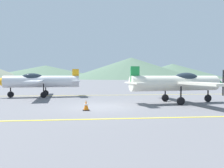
# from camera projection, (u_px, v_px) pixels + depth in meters

# --- Properties ---
(ground_plane) EXTENTS (400.00, 400.00, 0.00)m
(ground_plane) POSITION_uv_depth(u_px,v_px,m) (100.00, 107.00, 13.67)
(ground_plane) COLOR slate
(apron_line_near) EXTENTS (80.00, 0.16, 0.01)m
(apron_line_near) POSITION_uv_depth(u_px,v_px,m) (104.00, 119.00, 9.76)
(apron_line_near) COLOR yellow
(apron_line_near) RESTS_ON ground_plane
(apron_line_far) EXTENTS (80.00, 0.16, 0.01)m
(apron_line_far) POSITION_uv_depth(u_px,v_px,m) (96.00, 95.00, 21.63)
(apron_line_far) COLOR yellow
(apron_line_far) RESTS_ON ground_plane
(airplane_near) EXTENTS (7.56, 8.67, 2.59)m
(airplane_near) POSITION_uv_depth(u_px,v_px,m) (179.00, 83.00, 15.48)
(airplane_near) COLOR silver
(airplane_near) RESTS_ON ground_plane
(airplane_mid) EXTENTS (7.55, 8.67, 2.59)m
(airplane_mid) POSITION_uv_depth(u_px,v_px,m) (39.00, 81.00, 19.92)
(airplane_mid) COLOR silver
(airplane_mid) RESTS_ON ground_plane
(traffic_cone_front) EXTENTS (0.36, 0.36, 0.59)m
(traffic_cone_front) POSITION_uv_depth(u_px,v_px,m) (86.00, 105.00, 12.19)
(traffic_cone_front) COLOR black
(traffic_cone_front) RESTS_ON ground_plane
(hill_centerleft) EXTENTS (85.67, 85.67, 9.08)m
(hill_centerleft) POSITION_uv_depth(u_px,v_px,m) (46.00, 72.00, 151.13)
(hill_centerleft) COLOR #4C6651
(hill_centerleft) RESTS_ON ground_plane
(hill_centerright) EXTENTS (82.36, 82.36, 13.54)m
(hill_centerright) POSITION_uv_depth(u_px,v_px,m) (131.00, 68.00, 138.85)
(hill_centerright) COLOR #4C6651
(hill_centerright) RESTS_ON ground_plane
(hill_right) EXTENTS (76.61, 76.61, 11.12)m
(hill_right) POSITION_uv_depth(u_px,v_px,m) (172.00, 71.00, 167.75)
(hill_right) COLOR #4C6651
(hill_right) RESTS_ON ground_plane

